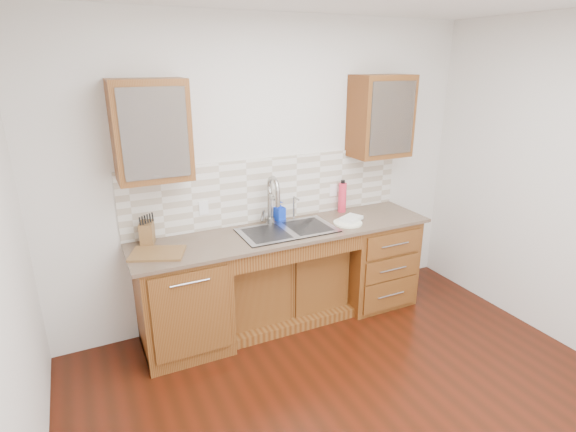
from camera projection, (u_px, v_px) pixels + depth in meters
name	position (u px, v px, depth m)	size (l,w,h in m)	color
ground	(377.00, 430.00, 3.04)	(4.00, 3.50, 0.10)	#391107
wall_back	(269.00, 172.00, 4.12)	(4.00, 0.10, 2.70)	silver
base_cabinet_left	(183.00, 300.00, 3.72)	(0.70, 0.62, 0.88)	#593014
base_cabinet_center	(282.00, 282.00, 4.21)	(1.20, 0.44, 0.70)	#593014
base_cabinet_right	(372.00, 259.00, 4.50)	(0.70, 0.62, 0.88)	#593014
countertop	(287.00, 232.00, 3.95)	(2.70, 0.65, 0.03)	#84705B
backsplash	(272.00, 189.00, 4.11)	(2.70, 0.02, 0.59)	beige
sink	(288.00, 240.00, 3.96)	(0.84, 0.46, 0.19)	#9E9EA5
faucet	(269.00, 203.00, 4.03)	(0.04, 0.04, 0.40)	#999993
filter_tap	(294.00, 207.00, 4.17)	(0.02, 0.02, 0.24)	#999993
upper_cabinet_left	(151.00, 131.00, 3.34)	(0.55, 0.34, 0.75)	#593014
upper_cabinet_right	(381.00, 116.00, 4.20)	(0.55, 0.34, 0.75)	#593014
outlet_left	(204.00, 208.00, 3.86)	(0.08, 0.01, 0.12)	white
outlet_right	(333.00, 190.00, 4.39)	(0.08, 0.01, 0.12)	white
soap_bottle	(280.00, 211.00, 4.15)	(0.08, 0.09, 0.19)	#0E31C0
water_bottle	(342.00, 198.00, 4.38)	(0.08, 0.08, 0.29)	#E52C45
plate	(348.00, 223.00, 4.10)	(0.26, 0.26, 0.01)	white
dish_towel	(351.00, 218.00, 4.14)	(0.20, 0.15, 0.03)	white
knife_block	(147.00, 233.00, 3.62)	(0.10, 0.17, 0.18)	brown
cutting_board	(158.00, 253.00, 3.45)	(0.40, 0.28, 0.02)	olive
cup_left_a	(131.00, 138.00, 3.30)	(0.14, 0.14, 0.11)	white
cup_left_b	(169.00, 137.00, 3.41)	(0.10, 0.10, 0.10)	silver
cup_right_a	(366.00, 123.00, 4.15)	(0.12, 0.12, 0.09)	white
cup_right_b	(389.00, 121.00, 4.26)	(0.11, 0.11, 0.10)	white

